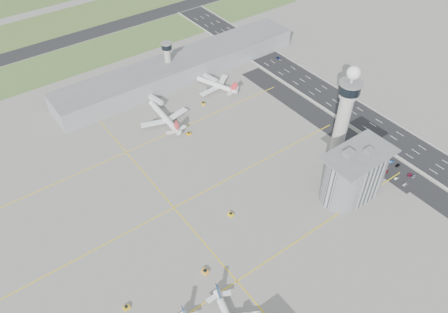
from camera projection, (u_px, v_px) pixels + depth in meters
ground at (260, 208)px, 253.37m from camera, size 1000.00×1000.00×0.00m
grass_strip_0 at (75, 59)px, 377.82m from camera, size 480.00×50.00×0.08m
grass_strip_1 at (45, 27)px, 422.23m from camera, size 480.00×60.00×0.08m
grass_strip_2 at (19, 0)px, 469.61m from camera, size 480.00×70.00×0.08m
runway at (59, 43)px, 399.72m from camera, size 480.00×22.00×0.10m
highway at (386, 133)px, 303.69m from camera, size 28.00×500.00×0.10m
barrier_left at (374, 140)px, 297.18m from camera, size 0.60×500.00×1.20m
barrier_right at (399, 125)px, 309.44m from camera, size 0.60×500.00×1.20m
landside_road at (375, 155)px, 286.83m from camera, size 18.00×260.00×0.08m
parking_lot at (387, 167)px, 278.84m from camera, size 20.00×44.00×0.10m
taxiway_line_h_0 at (237, 281)px, 218.10m from camera, size 260.00×0.60×0.01m
taxiway_line_h_1 at (174, 208)px, 253.62m from camera, size 260.00×0.60×0.01m
taxiway_line_h_2 at (126, 152)px, 289.15m from camera, size 260.00×0.60×0.01m
taxiway_line_v at (174, 208)px, 253.62m from camera, size 0.60×260.00×0.01m
control_tower at (345, 109)px, 265.92m from camera, size 14.00×14.00×64.50m
secondary_tower at (168, 58)px, 342.61m from camera, size 8.60×8.60×31.90m
admin_building at (354, 174)px, 252.76m from camera, size 42.00×24.00×33.50m
terminal_pier at (181, 67)px, 353.18m from camera, size 210.00×32.00×15.80m
airplane_far_a at (164, 114)px, 310.11m from camera, size 39.63×45.83×12.27m
airplane_far_b at (214, 82)px, 341.49m from camera, size 47.76×51.39×11.65m
jet_bridge_far_0 at (150, 98)px, 330.48m from camera, size 5.39×14.31×5.70m
jet_bridge_far_1 at (204, 76)px, 352.37m from camera, size 5.39×14.31×5.70m
tug_0 at (126, 307)px, 206.79m from camera, size 3.27×2.33×1.85m
tug_2 at (205, 271)px, 221.09m from camera, size 3.25×4.12×2.13m
tug_3 at (231, 214)px, 248.90m from camera, size 2.66×3.45×1.82m
tug_4 at (189, 133)px, 302.38m from camera, size 3.31×2.69×1.68m
tug_5 at (203, 103)px, 328.32m from camera, size 3.56×4.16×2.04m
car_lot_0 at (405, 184)px, 266.70m from camera, size 3.91×1.82×1.29m
car_lot_1 at (397, 178)px, 270.57m from camera, size 3.61×1.41×1.17m
car_lot_2 at (386, 172)px, 274.88m from camera, size 3.95×1.86×1.09m
car_lot_3 at (381, 167)px, 277.74m from camera, size 4.31×1.94×1.23m
car_lot_4 at (374, 162)px, 281.18m from camera, size 3.53×1.81×1.15m
car_lot_5 at (361, 156)px, 285.54m from camera, size 4.10×1.85×1.31m
car_lot_6 at (414, 176)px, 271.79m from camera, size 4.16×2.09×1.13m
car_lot_7 at (410, 175)px, 272.89m from camera, size 4.13×1.84×1.18m
car_lot_8 at (398, 165)px, 279.17m from camera, size 3.79×1.65×1.27m
car_lot_9 at (392, 162)px, 281.60m from camera, size 4.00×1.95×1.26m
car_lot_10 at (377, 153)px, 287.49m from camera, size 4.53×2.64×1.19m
car_lot_11 at (370, 148)px, 291.64m from camera, size 3.95×1.72×1.13m
car_hw_1 at (342, 105)px, 327.77m from camera, size 1.76×3.66×1.16m
car_hw_2 at (278, 58)px, 378.54m from camera, size 2.32×4.37×1.17m
car_hw_4 at (223, 37)px, 407.40m from camera, size 1.75×3.46×1.13m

